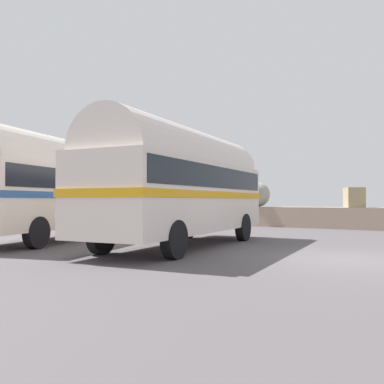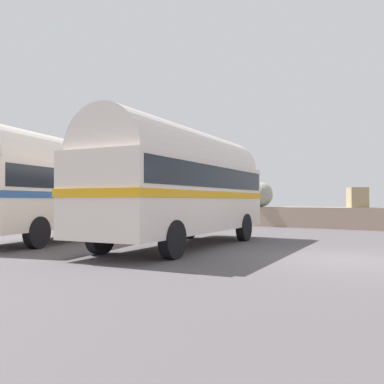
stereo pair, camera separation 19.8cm
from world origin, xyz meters
TOP-DOWN VIEW (x-y plane):
  - ground at (0.00, 0.00)m, footprint 32.00×26.00m
  - vintage_coach at (-4.91, 0.21)m, footprint 3.44×8.81m
  - second_coach at (-9.98, -0.42)m, footprint 4.65×8.91m

SIDE VIEW (x-z plane):
  - ground at x=0.00m, z-range 0.00..0.02m
  - vintage_coach at x=-4.91m, z-range 0.20..3.90m
  - second_coach at x=-9.98m, z-range 0.20..3.90m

